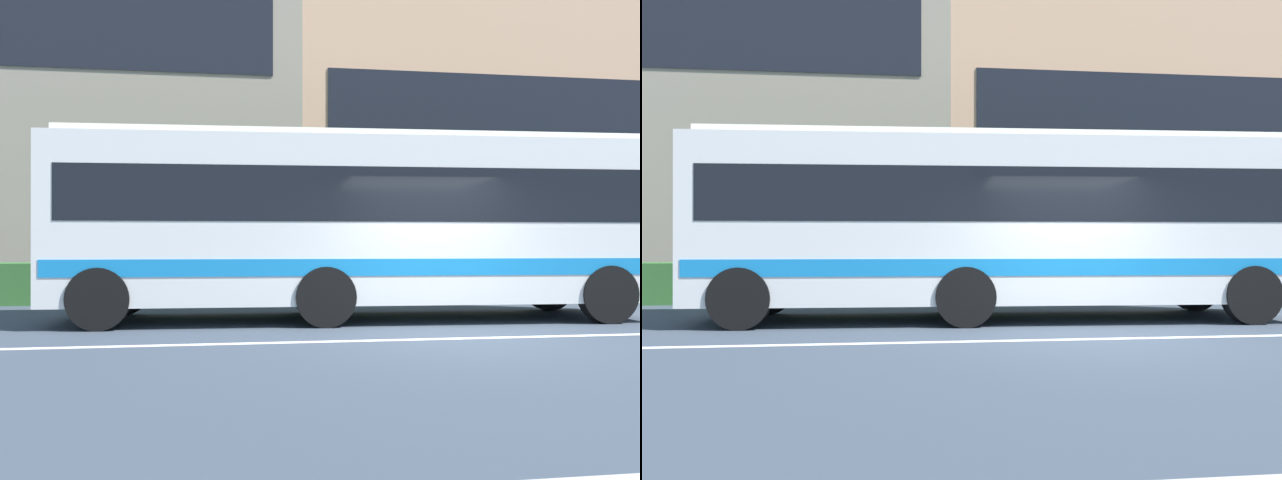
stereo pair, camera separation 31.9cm
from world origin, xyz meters
The scene contains 5 objects.
ground_plane centered at (0.00, 0.00, 0.00)m, with size 160.00×160.00×0.00m, color #333D49.
lane_centre_line centered at (0.00, 0.00, 0.00)m, with size 60.00×0.16×0.01m, color silver.
hedge_row_far centered at (-0.54, 6.80, 0.46)m, with size 23.55×1.10×0.93m, color #30602B.
apartment_block_right centered at (8.46, 15.86, 4.78)m, with size 18.83×11.60×9.56m.
transit_bus centered at (-1.00, 2.70, 1.82)m, with size 10.65×2.99×3.30m.
Camera 1 is at (-3.51, -9.34, 1.40)m, focal length 37.88 mm.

